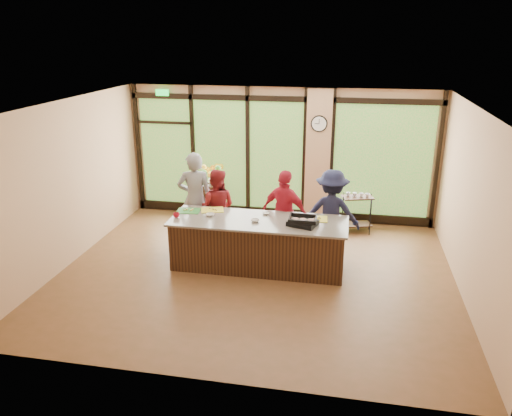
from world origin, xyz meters
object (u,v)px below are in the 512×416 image
at_px(cook_right, 331,213).
at_px(cook_left, 195,199).
at_px(flower_stand, 214,201).
at_px(island_base, 259,244).
at_px(bar_cart, 357,208).
at_px(roasting_pan, 303,223).

bearing_deg(cook_right, cook_left, 3.06).
bearing_deg(flower_stand, island_base, -47.59).
height_order(flower_stand, bar_cart, bar_cart).
xyz_separation_m(cook_left, flower_stand, (-0.05, 1.55, -0.56)).
bearing_deg(cook_right, bar_cart, -108.34).
bearing_deg(island_base, roasting_pan, -7.43).
height_order(cook_left, flower_stand, cook_left).
relative_size(cook_left, cook_right, 1.13).
distance_m(flower_stand, bar_cart, 3.28).
xyz_separation_m(island_base, cook_left, (-1.45, 0.83, 0.52)).
relative_size(cook_left, flower_stand, 2.40).
relative_size(cook_right, flower_stand, 2.12).
relative_size(cook_left, bar_cart, 2.17).
bearing_deg(island_base, bar_cart, 49.93).
relative_size(roasting_pan, flower_stand, 0.60).
bearing_deg(bar_cart, flower_stand, 158.47).
bearing_deg(cook_left, flower_stand, -100.67).
xyz_separation_m(cook_right, flower_stand, (-2.77, 1.55, -0.45)).
height_order(island_base, flower_stand, island_base).
height_order(roasting_pan, flower_stand, roasting_pan).
height_order(roasting_pan, bar_cart, roasting_pan).
relative_size(cook_left, roasting_pan, 4.00).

